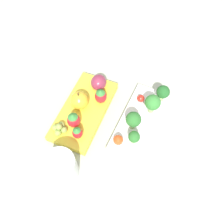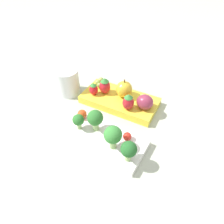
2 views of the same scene
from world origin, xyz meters
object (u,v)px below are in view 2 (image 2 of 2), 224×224
broccoli_floret_3 (95,118)px  grape_cluster (101,83)px  broccoli_floret_1 (78,120)px  strawberry_2 (128,102)px  apple (125,89)px  drinking_cup (68,82)px  bento_box_fruit (119,100)px  strawberry_1 (94,89)px  broccoli_floret_0 (113,135)px  cherry_tomato_0 (127,136)px  strawberry_0 (105,86)px  cherry_tomato_1 (82,114)px  broccoli_floret_2 (129,150)px  bento_box_savoury (103,139)px  plum (145,102)px

broccoli_floret_3 → grape_cluster: (0.06, -0.18, -0.02)m
broccoli_floret_1 → strawberry_2: strawberry_2 is taller
apple → grape_cluster: 0.09m
drinking_cup → grape_cluster: bearing=-154.8°
bento_box_fruit → strawberry_1: (0.08, 0.01, 0.03)m
broccoli_floret_0 → grape_cluster: 0.25m
cherry_tomato_0 → strawberry_2: bearing=-72.5°
strawberry_0 → cherry_tomato_1: bearing=83.2°
apple → broccoli_floret_1: bearing=68.7°
bento_box_fruit → broccoli_floret_2: size_ratio=4.35×
bento_box_savoury → strawberry_2: bearing=-101.8°
cherry_tomato_0 → grape_cluster: 0.23m
plum → drinking_cup: drinking_cup is taller
bento_box_fruit → strawberry_1: strawberry_1 is taller
broccoli_floret_2 → drinking_cup: size_ratio=0.67×
bento_box_savoury → grape_cluster: bearing=-64.9°
broccoli_floret_0 → cherry_tomato_0: bearing=-125.3°
broccoli_floret_2 → drinking_cup: drinking_cup is taller
broccoli_floret_1 → bento_box_savoury: bearing=175.9°
cherry_tomato_0 → broccoli_floret_1: bearing=4.6°
grape_cluster → strawberry_2: bearing=147.3°
broccoli_floret_1 → grape_cluster: bearing=-82.9°
apple → strawberry_2: 0.06m
bento_box_fruit → cherry_tomato_1: cherry_tomato_1 is taller
apple → plum: apple is taller
broccoli_floret_3 → cherry_tomato_1: (0.05, -0.02, -0.03)m
broccoli_floret_2 → cherry_tomato_0: broccoli_floret_2 is taller
broccoli_floret_2 → broccoli_floret_3: size_ratio=0.91×
broccoli_floret_0 → strawberry_1: bearing=-52.1°
strawberry_0 → strawberry_1: 0.04m
broccoli_floret_3 → drinking_cup: drinking_cup is taller
bento_box_fruit → apple: (-0.01, -0.01, 0.04)m
broccoli_floret_2 → strawberry_1: bearing=-46.9°
bento_box_savoury → apple: (0.00, -0.17, 0.04)m
broccoli_floret_0 → strawberry_1: broccoli_floret_0 is taller
bento_box_fruit → broccoli_floret_2: broccoli_floret_2 is taller
strawberry_2 → grape_cluster: (0.12, -0.07, -0.01)m
cherry_tomato_0 → strawberry_0: (0.12, -0.15, 0.02)m
strawberry_1 → plum: (-0.16, 0.00, 0.00)m
bento_box_fruit → broccoli_floret_1: (0.05, 0.15, 0.04)m
broccoli_floret_1 → broccoli_floret_3: size_ratio=0.75×
broccoli_floret_0 → broccoli_floret_3: (0.06, -0.04, -0.00)m
broccoli_floret_1 → strawberry_0: (-0.00, -0.16, 0.00)m
bento_box_savoury → broccoli_floret_3: 0.06m
broccoli_floret_3 → strawberry_1: bearing=-62.4°
broccoli_floret_1 → apple: (-0.06, -0.16, -0.00)m
broccoli_floret_1 → strawberry_1: (0.03, -0.14, -0.01)m
bento_box_savoury → broccoli_floret_3: (0.03, -0.02, 0.05)m
grape_cluster → strawberry_0: bearing=131.5°
broccoli_floret_1 → broccoli_floret_0: bearing=167.0°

